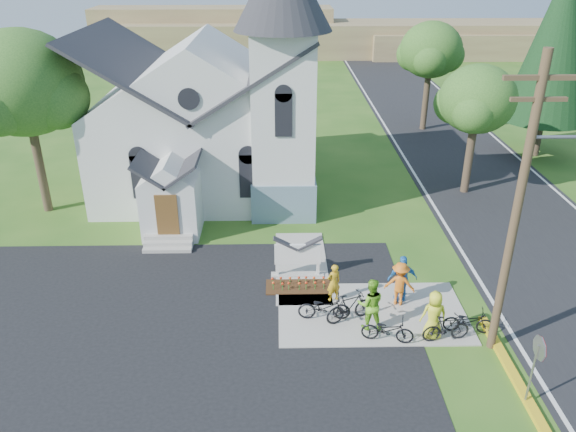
{
  "coord_description": "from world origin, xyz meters",
  "views": [
    {
      "loc": [
        -1.99,
        -16.84,
        12.43
      ],
      "look_at": [
        -1.56,
        5.0,
        1.93
      ],
      "focal_mm": 35.0,
      "sensor_mm": 36.0,
      "label": 1
    }
  ],
  "objects_px": {
    "cyclist_1": "(370,304)",
    "cyclist_2": "(402,279)",
    "bike_3": "(446,328)",
    "bike_2": "(388,330)",
    "bike_1": "(350,307)",
    "stop_sign": "(537,357)",
    "cyclist_4": "(434,315)",
    "cyclist_3": "(400,284)",
    "bike_0": "(324,307)",
    "utility_pole": "(520,204)",
    "church_sign": "(298,255)",
    "bike_4": "(468,321)",
    "cyclist_0": "(334,283)"
  },
  "relations": [
    {
      "from": "bike_1",
      "to": "bike_2",
      "type": "xyz_separation_m",
      "value": [
        1.16,
        -1.23,
        -0.1
      ]
    },
    {
      "from": "cyclist_1",
      "to": "bike_2",
      "type": "bearing_deg",
      "value": 124.69
    },
    {
      "from": "church_sign",
      "to": "utility_pole",
      "type": "xyz_separation_m",
      "value": [
        6.56,
        -4.7,
        4.38
      ]
    },
    {
      "from": "bike_3",
      "to": "cyclist_2",
      "type": "bearing_deg",
      "value": 15.44
    },
    {
      "from": "utility_pole",
      "to": "bike_4",
      "type": "xyz_separation_m",
      "value": [
        -0.66,
        0.75,
        -4.89
      ]
    },
    {
      "from": "cyclist_0",
      "to": "bike_1",
      "type": "distance_m",
      "value": 1.42
    },
    {
      "from": "utility_pole",
      "to": "cyclist_3",
      "type": "bearing_deg",
      "value": 137.18
    },
    {
      "from": "bike_0",
      "to": "bike_3",
      "type": "xyz_separation_m",
      "value": [
        4.11,
        -1.34,
        0.0
      ]
    },
    {
      "from": "bike_2",
      "to": "cyclist_4",
      "type": "xyz_separation_m",
      "value": [
        1.6,
        0.2,
        0.44
      ]
    },
    {
      "from": "cyclist_1",
      "to": "bike_4",
      "type": "xyz_separation_m",
      "value": [
        3.45,
        -0.35,
        -0.53
      ]
    },
    {
      "from": "stop_sign",
      "to": "cyclist_1",
      "type": "height_order",
      "value": "stop_sign"
    },
    {
      "from": "bike_0",
      "to": "church_sign",
      "type": "bearing_deg",
      "value": 18.54
    },
    {
      "from": "stop_sign",
      "to": "bike_3",
      "type": "bearing_deg",
      "value": 118.87
    },
    {
      "from": "church_sign",
      "to": "utility_pole",
      "type": "relative_size",
      "value": 0.22
    },
    {
      "from": "cyclist_1",
      "to": "bike_3",
      "type": "height_order",
      "value": "cyclist_1"
    },
    {
      "from": "church_sign",
      "to": "utility_pole",
      "type": "height_order",
      "value": "utility_pole"
    },
    {
      "from": "bike_0",
      "to": "bike_2",
      "type": "xyz_separation_m",
      "value": [
        2.08,
        -1.34,
        -0.03
      ]
    },
    {
      "from": "bike_2",
      "to": "cyclist_1",
      "type": "bearing_deg",
      "value": 44.24
    },
    {
      "from": "utility_pole",
      "to": "bike_0",
      "type": "xyz_separation_m",
      "value": [
        -5.69,
        1.64,
        -4.85
      ]
    },
    {
      "from": "cyclist_1",
      "to": "bike_1",
      "type": "relative_size",
      "value": 1.04
    },
    {
      "from": "bike_1",
      "to": "bike_4",
      "type": "bearing_deg",
      "value": -123.93
    },
    {
      "from": "cyclist_2",
      "to": "bike_3",
      "type": "relative_size",
      "value": 1.14
    },
    {
      "from": "cyclist_1",
      "to": "cyclist_2",
      "type": "bearing_deg",
      "value": -128.78
    },
    {
      "from": "stop_sign",
      "to": "bike_3",
      "type": "distance_m",
      "value": 3.64
    },
    {
      "from": "bike_0",
      "to": "cyclist_3",
      "type": "distance_m",
      "value": 3.09
    },
    {
      "from": "utility_pole",
      "to": "stop_sign",
      "type": "distance_m",
      "value": 4.52
    },
    {
      "from": "utility_pole",
      "to": "cyclist_0",
      "type": "bearing_deg",
      "value": 151.46
    },
    {
      "from": "church_sign",
      "to": "bike_1",
      "type": "distance_m",
      "value": 3.66
    },
    {
      "from": "church_sign",
      "to": "bike_0",
      "type": "relative_size",
      "value": 1.14
    },
    {
      "from": "church_sign",
      "to": "utility_pole",
      "type": "distance_m",
      "value": 9.18
    },
    {
      "from": "church_sign",
      "to": "utility_pole",
      "type": "bearing_deg",
      "value": -35.6
    },
    {
      "from": "bike_0",
      "to": "bike_1",
      "type": "xyz_separation_m",
      "value": [
        0.92,
        -0.11,
        0.07
      ]
    },
    {
      "from": "cyclist_2",
      "to": "bike_3",
      "type": "distance_m",
      "value": 2.73
    },
    {
      "from": "bike_2",
      "to": "cyclist_0",
      "type": "bearing_deg",
      "value": 44.76
    },
    {
      "from": "cyclist_1",
      "to": "bike_3",
      "type": "distance_m",
      "value": 2.7
    },
    {
      "from": "cyclist_3",
      "to": "bike_0",
      "type": "bearing_deg",
      "value": 33.36
    },
    {
      "from": "cyclist_1",
      "to": "cyclist_2",
      "type": "height_order",
      "value": "cyclist_1"
    },
    {
      "from": "utility_pole",
      "to": "bike_3",
      "type": "xyz_separation_m",
      "value": [
        -1.58,
        0.3,
        -4.84
      ]
    },
    {
      "from": "church_sign",
      "to": "stop_sign",
      "type": "xyz_separation_m",
      "value": [
        6.63,
        -7.4,
        0.75
      ]
    },
    {
      "from": "cyclist_2",
      "to": "bike_0",
      "type": "bearing_deg",
      "value": 18.36
    },
    {
      "from": "bike_3",
      "to": "cyclist_1",
      "type": "bearing_deg",
      "value": 64.84
    },
    {
      "from": "stop_sign",
      "to": "cyclist_4",
      "type": "height_order",
      "value": "stop_sign"
    },
    {
      "from": "cyclist_4",
      "to": "bike_3",
      "type": "bearing_deg",
      "value": 153.27
    },
    {
      "from": "church_sign",
      "to": "cyclist_4",
      "type": "distance_m",
      "value": 6.19
    },
    {
      "from": "bike_4",
      "to": "bike_1",
      "type": "bearing_deg",
      "value": 87.19
    },
    {
      "from": "cyclist_2",
      "to": "stop_sign",
      "type": "bearing_deg",
      "value": 114.23
    },
    {
      "from": "stop_sign",
      "to": "cyclist_0",
      "type": "distance_m",
      "value": 7.75
    },
    {
      "from": "cyclist_0",
      "to": "cyclist_3",
      "type": "height_order",
      "value": "cyclist_3"
    },
    {
      "from": "church_sign",
      "to": "cyclist_3",
      "type": "relative_size",
      "value": 1.24
    },
    {
      "from": "cyclist_2",
      "to": "bike_4",
      "type": "relative_size",
      "value": 1.11
    }
  ]
}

